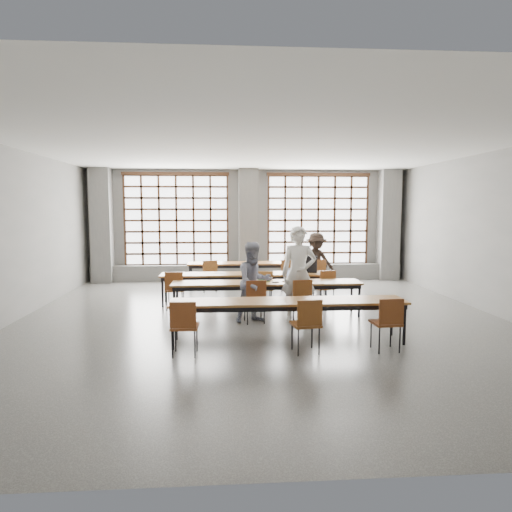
{
  "coord_description": "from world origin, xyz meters",
  "views": [
    {
      "loc": [
        -0.76,
        -9.07,
        2.28
      ],
      "look_at": [
        -0.1,
        0.4,
        1.29
      ],
      "focal_mm": 32.0,
      "sensor_mm": 36.0,
      "label": 1
    }
  ],
  "objects_px": {
    "chair_near_mid": "(307,320)",
    "phone": "(276,282)",
    "desk_row_b": "(245,276)",
    "desk_row_c": "(267,285)",
    "backpack": "(310,264)",
    "green_box": "(264,279)",
    "desk_row_d": "(288,304)",
    "chair_mid_left": "(175,286)",
    "plastic_bag": "(288,257)",
    "laptop_front": "(293,278)",
    "student_female": "(254,282)",
    "chair_near_left": "(184,322)",
    "student_back": "(316,261)",
    "mouse": "(311,281)",
    "chair_back_mid": "(288,272)",
    "student_male": "(299,274)",
    "chair_mid_centre": "(264,285)",
    "red_pouch": "(185,323)",
    "desk_row_a": "(258,265)",
    "chair_front_left": "(255,297)",
    "laptop_back": "(303,260)",
    "chair_front_right": "(300,296)",
    "chair_mid_right": "(325,285)",
    "chair_back_right": "(317,272)",
    "chair_near_right": "(388,319)"
  },
  "relations": [
    {
      "from": "chair_front_right",
      "to": "chair_near_mid",
      "type": "height_order",
      "value": "same"
    },
    {
      "from": "chair_mid_right",
      "to": "chair_back_right",
      "type": "bearing_deg",
      "value": 83.09
    },
    {
      "from": "desk_row_b",
      "to": "chair_mid_centre",
      "type": "bearing_deg",
      "value": -57.58
    },
    {
      "from": "student_female",
      "to": "chair_near_right",
      "type": "bearing_deg",
      "value": -68.38
    },
    {
      "from": "chair_mid_right",
      "to": "chair_near_mid",
      "type": "distance_m",
      "value": 3.43
    },
    {
      "from": "chair_back_mid",
      "to": "student_male",
      "type": "xyz_separation_m",
      "value": [
        -0.26,
        -3.35,
        0.43
      ]
    },
    {
      "from": "desk_row_a",
      "to": "chair_near_mid",
      "type": "xyz_separation_m",
      "value": [
        0.33,
        -6.06,
        -0.13
      ]
    },
    {
      "from": "chair_mid_right",
      "to": "student_male",
      "type": "height_order",
      "value": "student_male"
    },
    {
      "from": "student_male",
      "to": "laptop_front",
      "type": "height_order",
      "value": "student_male"
    },
    {
      "from": "chair_near_left",
      "to": "student_male",
      "type": "height_order",
      "value": "student_male"
    },
    {
      "from": "chair_back_mid",
      "to": "chair_near_mid",
      "type": "bearing_deg",
      "value": -94.85
    },
    {
      "from": "phone",
      "to": "plastic_bag",
      "type": "relative_size",
      "value": 0.45
    },
    {
      "from": "desk_row_c",
      "to": "student_back",
      "type": "xyz_separation_m",
      "value": [
        1.66,
        2.97,
        0.14
      ]
    },
    {
      "from": "desk_row_a",
      "to": "laptop_back",
      "type": "distance_m",
      "value": 1.33
    },
    {
      "from": "chair_near_left",
      "to": "student_back",
      "type": "bearing_deg",
      "value": 60.23
    },
    {
      "from": "mouse",
      "to": "desk_row_b",
      "type": "bearing_deg",
      "value": 135.65
    },
    {
      "from": "chair_mid_centre",
      "to": "backpack",
      "type": "distance_m",
      "value": 1.43
    },
    {
      "from": "desk_row_b",
      "to": "backpack",
      "type": "bearing_deg",
      "value": 1.79
    },
    {
      "from": "chair_near_mid",
      "to": "laptop_front",
      "type": "relative_size",
      "value": 1.92
    },
    {
      "from": "student_female",
      "to": "chair_front_right",
      "type": "bearing_deg",
      "value": -29.91
    },
    {
      "from": "chair_back_right",
      "to": "laptop_back",
      "type": "bearing_deg",
      "value": 111.58
    },
    {
      "from": "chair_mid_left",
      "to": "plastic_bag",
      "type": "height_order",
      "value": "plastic_bag"
    },
    {
      "from": "laptop_front",
      "to": "desk_row_b",
      "type": "bearing_deg",
      "value": 129.29
    },
    {
      "from": "chair_back_mid",
      "to": "red_pouch",
      "type": "xyz_separation_m",
      "value": [
        -2.37,
        -5.36,
        -0.04
      ]
    },
    {
      "from": "desk_row_b",
      "to": "desk_row_c",
      "type": "relative_size",
      "value": 1.0
    },
    {
      "from": "chair_near_left",
      "to": "laptop_back",
      "type": "xyz_separation_m",
      "value": [
        2.91,
        6.17,
        0.25
      ]
    },
    {
      "from": "desk_row_d",
      "to": "chair_near_mid",
      "type": "bearing_deg",
      "value": -71.42
    },
    {
      "from": "chair_front_left",
      "to": "mouse",
      "type": "relative_size",
      "value": 8.98
    },
    {
      "from": "student_male",
      "to": "laptop_back",
      "type": "distance_m",
      "value": 4.16
    },
    {
      "from": "chair_near_mid",
      "to": "phone",
      "type": "distance_m",
      "value": 2.51
    },
    {
      "from": "chair_mid_centre",
      "to": "chair_mid_right",
      "type": "bearing_deg",
      "value": 0.13
    },
    {
      "from": "chair_back_right",
      "to": "student_male",
      "type": "bearing_deg",
      "value": -107.83
    },
    {
      "from": "chair_mid_right",
      "to": "chair_front_right",
      "type": "relative_size",
      "value": 1.0
    },
    {
      "from": "chair_near_right",
      "to": "student_male",
      "type": "height_order",
      "value": "student_male"
    },
    {
      "from": "chair_back_right",
      "to": "phone",
      "type": "distance_m",
      "value": 3.31
    },
    {
      "from": "laptop_front",
      "to": "green_box",
      "type": "xyz_separation_m",
      "value": [
        -0.63,
        -0.02,
        -0.02
      ]
    },
    {
      "from": "chair_back_mid",
      "to": "mouse",
      "type": "bearing_deg",
      "value": -88.11
    },
    {
      "from": "chair_front_left",
      "to": "plastic_bag",
      "type": "relative_size",
      "value": 3.08
    },
    {
      "from": "student_female",
      "to": "chair_near_left",
      "type": "bearing_deg",
      "value": -142.22
    },
    {
      "from": "mouse",
      "to": "chair_front_right",
      "type": "bearing_deg",
      "value": -118.89
    },
    {
      "from": "student_female",
      "to": "mouse",
      "type": "bearing_deg",
      "value": -0.94
    },
    {
      "from": "chair_back_right",
      "to": "desk_row_b",
      "type": "bearing_deg",
      "value": -143.56
    },
    {
      "from": "desk_row_b",
      "to": "desk_row_c",
      "type": "distance_m",
      "value": 1.37
    },
    {
      "from": "desk_row_a",
      "to": "chair_front_left",
      "type": "bearing_deg",
      "value": -94.92
    },
    {
      "from": "student_male",
      "to": "green_box",
      "type": "relative_size",
      "value": 7.7
    },
    {
      "from": "chair_back_mid",
      "to": "student_male",
      "type": "distance_m",
      "value": 3.38
    },
    {
      "from": "desk_row_c",
      "to": "green_box",
      "type": "bearing_deg",
      "value": 122.01
    },
    {
      "from": "chair_mid_centre",
      "to": "laptop_front",
      "type": "height_order",
      "value": "laptop_front"
    },
    {
      "from": "green_box",
      "to": "red_pouch",
      "type": "xyz_separation_m",
      "value": [
        -1.47,
        -2.59,
        -0.28
      ]
    },
    {
      "from": "student_back",
      "to": "mouse",
      "type": "height_order",
      "value": "student_back"
    }
  ]
}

